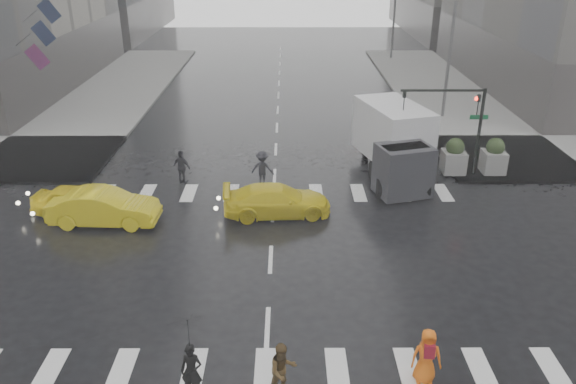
{
  "coord_description": "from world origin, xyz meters",
  "views": [
    {
      "loc": [
        0.59,
        -18.06,
        10.96
      ],
      "look_at": [
        0.66,
        2.0,
        1.86
      ],
      "focal_mm": 35.0,
      "sensor_mm": 36.0,
      "label": 1
    }
  ],
  "objects_px": {
    "pedestrian_orange": "(427,356)",
    "taxi_mid": "(104,207)",
    "box_truck": "(395,141)",
    "traffic_signal_pole": "(461,115)",
    "pedestrian_brown": "(283,370)",
    "taxi_front": "(78,201)"
  },
  "relations": [
    {
      "from": "taxi_mid",
      "to": "box_truck",
      "type": "height_order",
      "value": "box_truck"
    },
    {
      "from": "taxi_mid",
      "to": "box_truck",
      "type": "distance_m",
      "value": 13.97
    },
    {
      "from": "pedestrian_brown",
      "to": "pedestrian_orange",
      "type": "height_order",
      "value": "pedestrian_orange"
    },
    {
      "from": "pedestrian_brown",
      "to": "pedestrian_orange",
      "type": "xyz_separation_m",
      "value": [
        3.82,
        0.48,
        0.03
      ]
    },
    {
      "from": "pedestrian_orange",
      "to": "box_truck",
      "type": "bearing_deg",
      "value": 87.38
    },
    {
      "from": "pedestrian_brown",
      "to": "box_truck",
      "type": "xyz_separation_m",
      "value": [
        5.47,
        14.86,
        1.03
      ]
    },
    {
      "from": "box_truck",
      "to": "pedestrian_orange",
      "type": "bearing_deg",
      "value": -112.64
    },
    {
      "from": "pedestrian_brown",
      "to": "taxi_mid",
      "type": "distance_m",
      "value": 12.28
    },
    {
      "from": "taxi_front",
      "to": "pedestrian_brown",
      "type": "bearing_deg",
      "value": -132.47
    },
    {
      "from": "traffic_signal_pole",
      "to": "box_truck",
      "type": "distance_m",
      "value": 3.35
    },
    {
      "from": "pedestrian_orange",
      "to": "taxi_front",
      "type": "bearing_deg",
      "value": 145.52
    },
    {
      "from": "pedestrian_orange",
      "to": "taxi_mid",
      "type": "relative_size",
      "value": 0.37
    },
    {
      "from": "pedestrian_orange",
      "to": "taxi_mid",
      "type": "distance_m",
      "value": 14.61
    },
    {
      "from": "box_truck",
      "to": "pedestrian_brown",
      "type": "bearing_deg",
      "value": -126.31
    },
    {
      "from": "traffic_signal_pole",
      "to": "pedestrian_orange",
      "type": "height_order",
      "value": "traffic_signal_pole"
    },
    {
      "from": "traffic_signal_pole",
      "to": "box_truck",
      "type": "xyz_separation_m",
      "value": [
        -3.05,
        0.05,
        -1.38
      ]
    },
    {
      "from": "box_truck",
      "to": "taxi_front",
      "type": "bearing_deg",
      "value": -179.34
    },
    {
      "from": "pedestrian_brown",
      "to": "taxi_mid",
      "type": "relative_size",
      "value": 0.36
    },
    {
      "from": "taxi_mid",
      "to": "box_truck",
      "type": "relative_size",
      "value": 0.7
    },
    {
      "from": "taxi_front",
      "to": "taxi_mid",
      "type": "height_order",
      "value": "taxi_mid"
    },
    {
      "from": "pedestrian_orange",
      "to": "traffic_signal_pole",
      "type": "bearing_deg",
      "value": 75.77
    },
    {
      "from": "pedestrian_brown",
      "to": "box_truck",
      "type": "distance_m",
      "value": 15.87
    }
  ]
}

